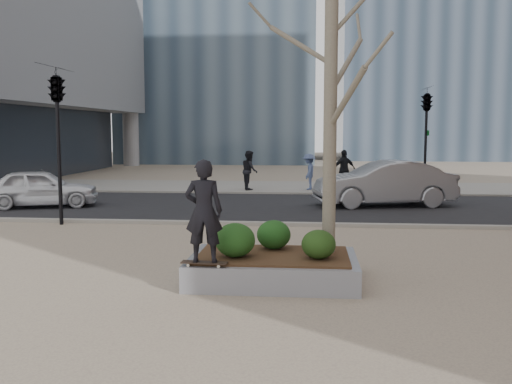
# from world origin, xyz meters

# --- Properties ---
(ground) EXTENTS (120.00, 120.00, 0.00)m
(ground) POSITION_xyz_m (0.00, 0.00, 0.00)
(ground) COLOR gray
(ground) RESTS_ON ground
(street) EXTENTS (60.00, 8.00, 0.02)m
(street) POSITION_xyz_m (0.00, 10.00, 0.01)
(street) COLOR black
(street) RESTS_ON ground
(far_sidewalk) EXTENTS (60.00, 6.00, 0.02)m
(far_sidewalk) POSITION_xyz_m (0.00, 17.00, 0.01)
(far_sidewalk) COLOR gray
(far_sidewalk) RESTS_ON ground
(planter) EXTENTS (3.00, 2.00, 0.45)m
(planter) POSITION_xyz_m (1.00, 0.00, 0.23)
(planter) COLOR gray
(planter) RESTS_ON ground
(planter_mulch) EXTENTS (2.70, 1.70, 0.04)m
(planter_mulch) POSITION_xyz_m (1.00, 0.00, 0.47)
(planter_mulch) COLOR #382314
(planter_mulch) RESTS_ON planter
(sycamore_tree) EXTENTS (2.80, 2.80, 6.60)m
(sycamore_tree) POSITION_xyz_m (2.00, 0.30, 3.79)
(sycamore_tree) COLOR gray
(sycamore_tree) RESTS_ON planter_mulch
(shrub_left) EXTENTS (0.71, 0.71, 0.60)m
(shrub_left) POSITION_xyz_m (0.35, -0.28, 0.79)
(shrub_left) COLOR #1B3F14
(shrub_left) RESTS_ON planter_mulch
(shrub_middle) EXTENTS (0.64, 0.64, 0.54)m
(shrub_middle) POSITION_xyz_m (0.98, 0.48, 0.76)
(shrub_middle) COLOR #133C13
(shrub_middle) RESTS_ON planter_mulch
(shrub_right) EXTENTS (0.60, 0.60, 0.51)m
(shrub_right) POSITION_xyz_m (1.81, -0.28, 0.74)
(shrub_right) COLOR #173310
(shrub_right) RESTS_ON planter_mulch
(skateboard) EXTENTS (0.79, 0.25, 0.08)m
(skateboard) POSITION_xyz_m (-0.10, -0.85, 0.49)
(skateboard) COLOR black
(skateboard) RESTS_ON planter
(skateboarder) EXTENTS (0.65, 0.45, 1.72)m
(skateboarder) POSITION_xyz_m (-0.10, -0.85, 1.39)
(skateboarder) COLOR black
(skateboarder) RESTS_ON skateboard
(police_car) EXTENTS (4.24, 2.79, 1.34)m
(police_car) POSITION_xyz_m (-7.83, 9.08, 0.69)
(police_car) COLOR silver
(police_car) RESTS_ON street
(car_silver) EXTENTS (5.16, 2.69, 1.62)m
(car_silver) POSITION_xyz_m (4.29, 10.50, 0.83)
(car_silver) COLOR gray
(car_silver) RESTS_ON street
(pedestrian_a) EXTENTS (0.87, 1.00, 1.78)m
(pedestrian_a) POSITION_xyz_m (-1.07, 15.50, 0.91)
(pedestrian_a) COLOR black
(pedestrian_a) RESTS_ON far_sidewalk
(pedestrian_b) EXTENTS (0.73, 1.12, 1.64)m
(pedestrian_b) POSITION_xyz_m (1.60, 15.82, 0.84)
(pedestrian_b) COLOR #495983
(pedestrian_b) RESTS_ON far_sidewalk
(pedestrian_c) EXTENTS (1.14, 0.77, 1.80)m
(pedestrian_c) POSITION_xyz_m (3.21, 16.15, 0.93)
(pedestrian_c) COLOR black
(pedestrian_c) RESTS_ON far_sidewalk
(traffic_light_near) EXTENTS (0.60, 2.48, 4.50)m
(traffic_light_near) POSITION_xyz_m (-5.50, 5.60, 2.25)
(traffic_light_near) COLOR black
(traffic_light_near) RESTS_ON ground
(traffic_light_far) EXTENTS (0.60, 2.48, 4.50)m
(traffic_light_far) POSITION_xyz_m (6.50, 14.60, 2.25)
(traffic_light_far) COLOR black
(traffic_light_far) RESTS_ON ground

